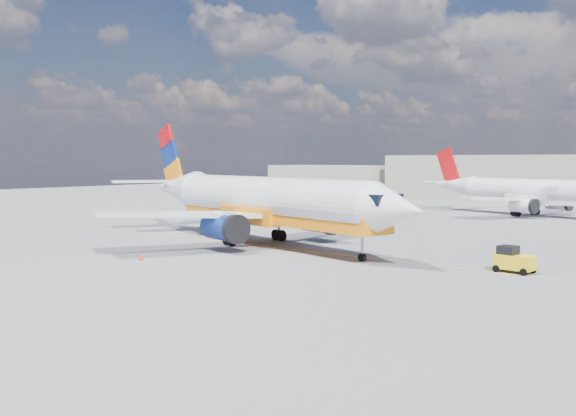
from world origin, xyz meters
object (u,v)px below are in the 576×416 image
Objects in this scene: main_jet at (262,201)px; traffic_cone at (141,257)px; gse_tug at (513,260)px; second_jet at (532,192)px.

traffic_cone is (-0.57, -12.43, -3.37)m from main_jet.
gse_tug is at bearing 28.70° from traffic_cone.
second_jet reaches higher than traffic_cone.
traffic_cone is at bearing -85.96° from second_jet.
gse_tug is 4.02× the size of traffic_cone.
traffic_cone is (-9.43, -54.97, -2.72)m from second_jet.
main_jet reaches higher than gse_tug.
second_jet is (8.85, 42.54, -0.66)m from main_jet.
main_jet is 12.90m from traffic_cone.
traffic_cone is at bearing -79.70° from main_jet.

